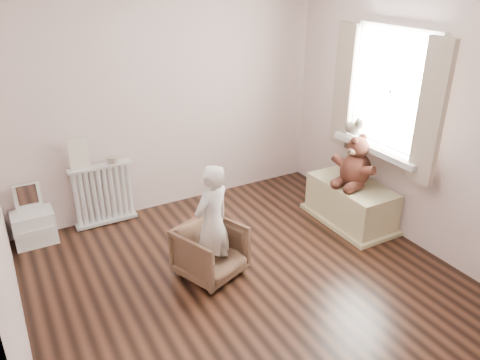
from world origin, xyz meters
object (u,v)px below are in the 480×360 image
radiator (103,191)px  toy_bench (351,205)px  teddy_bear (356,166)px  plush_cat (354,126)px  armchair (211,251)px  toy_vanity (32,218)px  child (212,223)px

radiator → toy_bench: (2.35, -1.24, -0.19)m
teddy_bear → plush_cat: size_ratio=2.13×
armchair → toy_bench: bearing=-16.9°
toy_vanity → plush_cat: 3.43m
radiator → toy_bench: size_ratio=0.72×
toy_bench → plush_cat: size_ratio=3.72×
radiator → teddy_bear: (2.34, -1.26, 0.28)m
toy_vanity → child: 1.94m
child → teddy_bear: child is taller
radiator → toy_vanity: radiator is taller
armchair → teddy_bear: teddy_bear is taller
armchair → plush_cat: size_ratio=2.08×
plush_cat → toy_vanity: bearing=157.3°
child → plush_cat: (1.89, 0.42, 0.44)m
toy_bench → teddy_bear: size_ratio=1.75×
radiator → armchair: radiator is taller
armchair → radiator: bearing=92.0°
toy_vanity → radiator: bearing=2.4°
toy_bench → plush_cat: plush_cat is taller
plush_cat → toy_bench: bearing=-126.8°
armchair → child: bearing=-111.4°
armchair → toy_bench: (1.75, 0.14, -0.04)m
toy_vanity → teddy_bear: 3.32m
armchair → plush_cat: (1.89, 0.37, 0.76)m
child → teddy_bear: size_ratio=1.97×
radiator → teddy_bear: size_ratio=1.26×
toy_vanity → child: bearing=-46.7°
toy_vanity → armchair: toy_vanity is taller
child → toy_vanity: bearing=-68.1°
radiator → plush_cat: 2.75m
toy_bench → plush_cat: bearing=59.0°
armchair → child: size_ratio=0.50×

